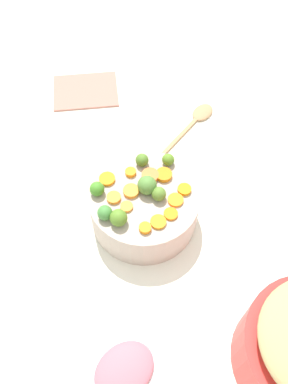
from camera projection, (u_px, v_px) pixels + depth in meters
tabletop at (122, 214)px, 1.01m from camera, size 2.40×2.40×0.02m
serving_bowl_carrots at (144, 206)px, 0.95m from camera, size 0.25×0.25×0.10m
carrot_slice_0 at (184, 189)px, 0.91m from camera, size 0.04×0.04×0.01m
carrot_slice_1 at (131, 191)px, 0.90m from camera, size 0.05×0.05×0.01m
carrot_slice_2 at (164, 175)px, 0.93m from camera, size 0.05×0.05×0.01m
carrot_slice_3 at (176, 200)px, 0.89m from camera, size 0.04×0.04×0.01m
carrot_slice_4 at (107, 179)px, 0.92m from camera, size 0.04×0.04×0.01m
carrot_slice_5 at (131, 172)px, 0.93m from camera, size 0.03×0.03×0.01m
carrot_slice_6 at (127, 207)px, 0.88m from camera, size 0.03×0.03×0.01m
carrot_slice_7 at (150, 176)px, 0.93m from camera, size 0.06×0.06×0.01m
carrot_slice_8 at (171, 214)px, 0.87m from camera, size 0.04×0.04×0.01m
carrot_slice_9 at (145, 228)px, 0.85m from camera, size 0.03×0.03×0.01m
carrot_slice_10 at (114, 198)px, 0.90m from camera, size 0.04×0.04×0.01m
carrot_slice_11 at (158, 222)px, 0.86m from camera, size 0.05×0.05×0.01m
brussels_sprout_0 at (142, 160)px, 0.94m from camera, size 0.03×0.03×0.03m
brussels_sprout_1 at (147, 185)px, 0.89m from camera, size 0.04×0.04×0.04m
brussels_sprout_2 at (97, 189)px, 0.89m from camera, size 0.03×0.03×0.03m
brussels_sprout_3 at (119, 218)px, 0.85m from camera, size 0.04×0.04×0.04m
brussels_sprout_4 at (159, 194)px, 0.89m from camera, size 0.03×0.03×0.03m
brussels_sprout_5 at (168, 159)px, 0.94m from camera, size 0.03×0.03×0.03m
brussels_sprout_6 at (105, 213)px, 0.86m from camera, size 0.03×0.03×0.03m
wooden_spoon at (196, 119)px, 1.16m from camera, size 0.26×0.12×0.01m
ham_slice_main at (124, 370)px, 0.78m from camera, size 0.14×0.11×0.02m
dish_towel at (86, 91)px, 1.23m from camera, size 0.24×0.22×0.01m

